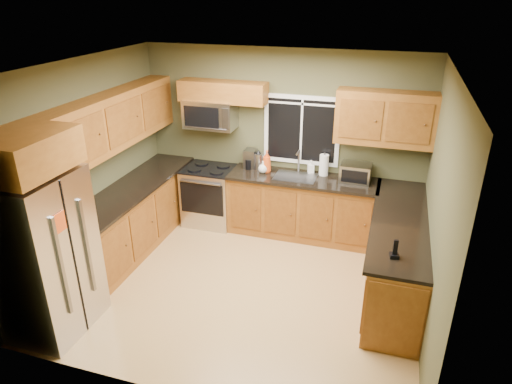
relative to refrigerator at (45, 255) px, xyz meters
The scene contains 29 objects.
floor 2.35m from the refrigerator, 36.78° to the left, with size 4.20×4.20×0.00m, color tan.
ceiling 2.82m from the refrigerator, 36.78° to the left, with size 4.20×4.20×0.00m, color white.
back_wall 3.58m from the refrigerator, 60.71° to the left, with size 4.20×4.20×0.00m, color #4A4A2C.
front_wall 1.86m from the refrigerator, 16.04° to the right, with size 4.20×4.20×0.00m, color #4A4A2C.
left_wall 1.42m from the refrigerator, 105.52° to the left, with size 3.60×3.60×0.00m, color #4A4A2C.
right_wall 4.08m from the refrigerator, 18.71° to the left, with size 3.60×3.60×0.00m, color #4A4A2C.
window 3.75m from the refrigerator, 56.52° to the left, with size 1.12×0.03×1.02m.
base_cabinets_left 1.83m from the refrigerator, 91.97° to the left, with size 0.60×2.65×0.90m, color brown.
countertop_left 1.78m from the refrigerator, 91.16° to the left, with size 0.65×2.65×0.04m, color black.
base_cabinets_back 3.56m from the refrigerator, 52.43° to the left, with size 2.17×0.60×0.90m, color brown.
countertop_back 3.51m from the refrigerator, 52.18° to the left, with size 2.17×0.65×0.04m, color black.
base_cabinets_peninsula 4.02m from the refrigerator, 27.50° to the left, with size 0.60×2.52×0.90m.
countertop_peninsula 3.97m from the refrigerator, 27.77° to the left, with size 0.65×2.50×0.04m, color black.
upper_cabinets_left 2.03m from the refrigerator, 96.30° to the left, with size 0.33×2.65×0.72m, color brown.
upper_cabinets_back_left 3.28m from the refrigerator, 73.15° to the left, with size 1.30×0.33×0.30m, color brown.
upper_cabinets_back_right 4.44m from the refrigerator, 42.62° to the left, with size 1.30×0.33×0.72m, color brown.
upper_cabinet_over_fridge 1.13m from the refrigerator, behind, with size 0.72×0.90×0.38m, color brown.
refrigerator is the anchor object (origin of this frame).
range 2.89m from the refrigerator, 76.03° to the left, with size 0.76×0.69×0.94m.
microwave 3.10m from the refrigerator, 76.66° to the left, with size 0.76×0.41×0.42m.
sink 3.46m from the refrigerator, 53.87° to the left, with size 0.60×0.42×0.36m.
toaster_oven 4.06m from the refrigerator, 44.77° to the left, with size 0.43×0.34×0.26m.
coffee_maker 3.22m from the refrigerator, 66.19° to the left, with size 0.18×0.24×0.28m.
kettle 3.28m from the refrigerator, 64.19° to the left, with size 0.19×0.19×0.29m.
paper_towel_roll 3.83m from the refrigerator, 50.89° to the left, with size 0.17×0.17×0.34m.
soap_bottle_a 3.26m from the refrigerator, 60.74° to the left, with size 0.13×0.13×0.33m, color #EC4F16.
soap_bottle_b 3.73m from the refrigerator, 53.51° to the left, with size 0.09×0.09×0.19m, color white.
soap_bottle_c 3.20m from the refrigerator, 61.15° to the left, with size 0.14×0.14×0.18m, color white.
cordless_phone 3.60m from the refrigerator, 15.52° to the left, with size 0.11×0.11×0.20m.
Camera 1 is at (1.56, -4.53, 3.45)m, focal length 32.00 mm.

